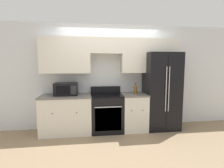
{
  "coord_description": "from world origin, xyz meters",
  "views": [
    {
      "loc": [
        -0.56,
        -3.79,
        1.62
      ],
      "look_at": [
        0.0,
        0.31,
        1.15
      ],
      "focal_mm": 28.0,
      "sensor_mm": 36.0,
      "label": 1
    }
  ],
  "objects_px": {
    "microwave": "(66,89)",
    "bottle": "(135,90)",
    "oven_range": "(107,112)",
    "refrigerator": "(160,91)"
  },
  "relations": [
    {
      "from": "microwave",
      "to": "bottle",
      "type": "bearing_deg",
      "value": -2.87
    },
    {
      "from": "oven_range",
      "to": "bottle",
      "type": "height_order",
      "value": "bottle"
    },
    {
      "from": "refrigerator",
      "to": "microwave",
      "type": "xyz_separation_m",
      "value": [
        -2.32,
        -0.01,
        0.09
      ]
    },
    {
      "from": "oven_range",
      "to": "microwave",
      "type": "height_order",
      "value": "microwave"
    },
    {
      "from": "oven_range",
      "to": "refrigerator",
      "type": "relative_size",
      "value": 0.56
    },
    {
      "from": "refrigerator",
      "to": "bottle",
      "type": "height_order",
      "value": "refrigerator"
    },
    {
      "from": "refrigerator",
      "to": "bottle",
      "type": "bearing_deg",
      "value": -171.86
    },
    {
      "from": "oven_range",
      "to": "refrigerator",
      "type": "bearing_deg",
      "value": 2.98
    },
    {
      "from": "oven_range",
      "to": "bottle",
      "type": "xyz_separation_m",
      "value": [
        0.7,
        -0.02,
        0.55
      ]
    },
    {
      "from": "oven_range",
      "to": "bottle",
      "type": "distance_m",
      "value": 0.89
    }
  ]
}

